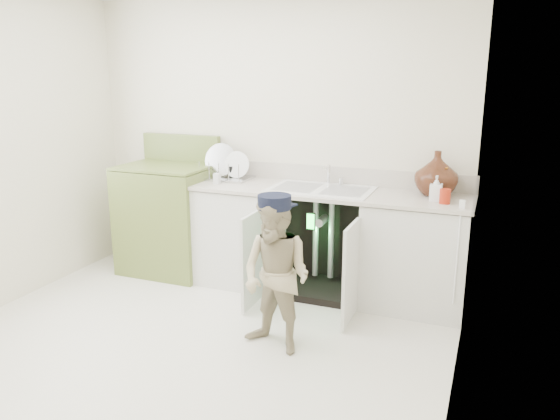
% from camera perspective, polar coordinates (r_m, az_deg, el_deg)
% --- Properties ---
extents(ground, '(3.50, 3.50, 0.00)m').
position_cam_1_polar(ground, '(4.02, -9.08, -13.40)').
color(ground, silver).
rests_on(ground, ground).
extents(room_shell, '(6.00, 5.50, 1.26)m').
position_cam_1_polar(room_shell, '(3.61, -9.87, 4.44)').
color(room_shell, silver).
rests_on(room_shell, ground).
extents(counter_run, '(2.44, 1.02, 1.25)m').
position_cam_1_polar(counter_run, '(4.64, 4.62, -2.95)').
color(counter_run, silver).
rests_on(counter_run, ground).
extents(avocado_stove, '(0.82, 0.65, 1.27)m').
position_cam_1_polar(avocado_stove, '(5.23, -11.57, -0.72)').
color(avocado_stove, olive).
rests_on(avocado_stove, ground).
extents(repair_worker, '(0.60, 1.00, 1.08)m').
position_cam_1_polar(repair_worker, '(3.65, -0.39, -6.77)').
color(repair_worker, tan).
rests_on(repair_worker, ground).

